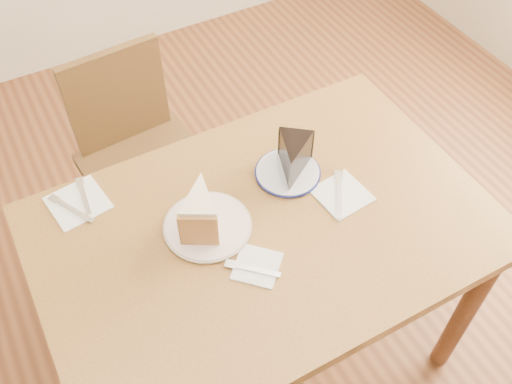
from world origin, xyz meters
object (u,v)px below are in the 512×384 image
object	(u,v)px
table	(265,246)
carrot_cake	(201,209)
chocolate_cake	(293,161)
plate_cream	(208,226)
plate_navy	(288,172)
chair_far	(142,157)

from	to	relation	value
table	carrot_cake	world-z (taller)	carrot_cake
table	chocolate_cake	size ratio (longest dim) A/B	8.74
plate_cream	plate_navy	bearing A→B (deg)	12.55
plate_navy	carrot_cake	world-z (taller)	carrot_cake
table	carrot_cake	size ratio (longest dim) A/B	8.93
plate_navy	carrot_cake	size ratio (longest dim) A/B	1.34
plate_cream	carrot_cake	xyz separation A→B (m)	(-0.01, 0.02, 0.06)
chair_far	carrot_cake	distance (m)	0.67
chair_far	chocolate_cake	size ratio (longest dim) A/B	6.18
plate_cream	carrot_cake	world-z (taller)	carrot_cake
carrot_cake	chocolate_cake	distance (m)	0.30
table	chair_far	size ratio (longest dim) A/B	1.41
carrot_cake	chocolate_cake	size ratio (longest dim) A/B	0.98
table	plate_navy	xyz separation A→B (m)	(0.15, 0.13, 0.10)
table	chocolate_cake	distance (m)	0.25
chair_far	chocolate_cake	bearing A→B (deg)	113.68
table	chair_far	distance (m)	0.70
chair_far	plate_cream	size ratio (longest dim) A/B	3.79
table	plate_navy	size ratio (longest dim) A/B	6.66
plate_cream	chocolate_cake	world-z (taller)	chocolate_cake
plate_cream	plate_navy	xyz separation A→B (m)	(0.28, 0.06, 0.00)
table	plate_cream	xyz separation A→B (m)	(-0.14, 0.07, 0.10)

